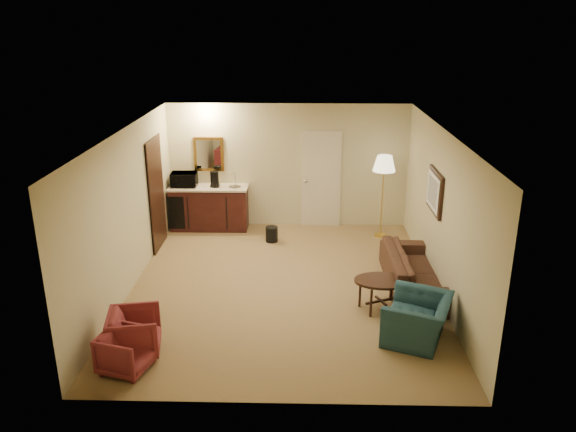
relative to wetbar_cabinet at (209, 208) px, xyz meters
The scene contains 12 objects.
ground 3.21m from the wetbar_cabinet, 58.76° to the right, with size 6.00×6.00×0.00m, color olive.
room_walls 2.79m from the wetbar_cabinet, 51.47° to the right, with size 5.02×6.01×2.61m.
wetbar_cabinet is the anchor object (origin of this frame).
sofa 4.66m from the wetbar_cabinet, 35.56° to the right, with size 2.12×0.62×0.83m, color black.
teal_armchair 5.56m from the wetbar_cabinet, 50.33° to the right, with size 0.96×0.62×0.84m, color #1B3A45.
rose_chair_near 4.73m from the wetbar_cabinet, 93.03° to the right, with size 0.65×0.61×0.67m, color maroon.
rose_chair_far 5.12m from the wetbar_cabinet, 92.80° to the right, with size 0.58×0.54×0.59m, color maroon.
coffee_table 4.67m from the wetbar_cabinet, 47.16° to the right, with size 0.85×0.57×0.49m, color black.
floor_lamp 3.60m from the wetbar_cabinet, ahead, with size 0.45×0.45×1.69m, color gold.
waste_bin 1.56m from the wetbar_cabinet, 28.07° to the right, with size 0.25×0.25×0.31m, color black.
microwave 0.81m from the wetbar_cabinet, behind, with size 0.53×0.29×0.36m, color black.
coffee_maker 0.64m from the wetbar_cabinet, ahead, with size 0.17×0.17×0.33m, color black.
Camera 1 is at (0.29, -8.41, 4.23)m, focal length 35.00 mm.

